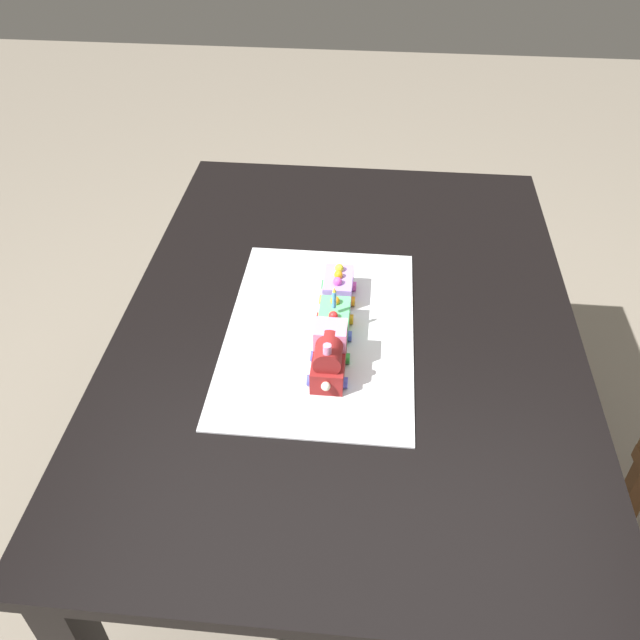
{
  "coord_description": "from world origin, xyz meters",
  "views": [
    {
      "loc": [
        -1.12,
        -0.04,
        1.69
      ],
      "look_at": [
        -0.06,
        0.06,
        0.77
      ],
      "focal_mm": 37.2,
      "sensor_mm": 36.0,
      "label": 1
    }
  ],
  "objects": [
    {
      "name": "cake_car_hopper_mint_green",
      "position": [
        -0.05,
        0.03,
        0.77
      ],
      "size": [
        0.1,
        0.08,
        0.07
      ],
      "color": "#59CC7A",
      "rests_on": "cake_board"
    },
    {
      "name": "cake_locomotive",
      "position": [
        -0.18,
        0.03,
        0.79
      ],
      "size": [
        0.14,
        0.08,
        0.12
      ],
      "color": "maroon",
      "rests_on": "cake_board"
    },
    {
      "name": "cake_car_gondola_lavender",
      "position": [
        0.06,
        0.03,
        0.77
      ],
      "size": [
        0.1,
        0.08,
        0.07
      ],
      "color": "#AD84E0",
      "rests_on": "cake_board"
    },
    {
      "name": "dining_table",
      "position": [
        0.0,
        0.0,
        0.63
      ],
      "size": [
        1.4,
        1.0,
        0.74
      ],
      "color": "black",
      "rests_on": "ground"
    },
    {
      "name": "birthday_candle",
      "position": [
        -0.06,
        0.03,
        0.84
      ],
      "size": [
        0.01,
        0.01,
        0.05
      ],
      "color": "#4CA5E5",
      "rests_on": "cake_car_hopper_mint_green"
    },
    {
      "name": "ground_plane",
      "position": [
        0.0,
        0.0,
        0.0
      ],
      "size": [
        8.0,
        8.0,
        0.0
      ],
      "primitive_type": "plane",
      "color": "gray"
    },
    {
      "name": "cake_board",
      "position": [
        -0.06,
        0.06,
        0.74
      ],
      "size": [
        0.6,
        0.4,
        0.0
      ],
      "primitive_type": "cube",
      "color": "silver",
      "rests_on": "dining_table"
    }
  ]
}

